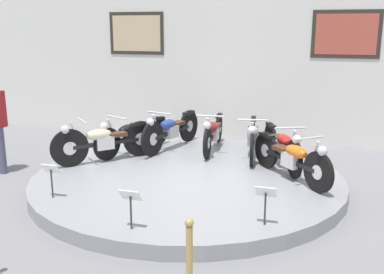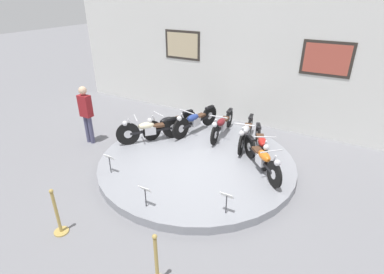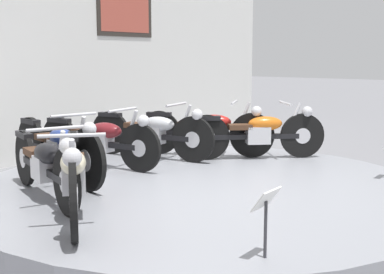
# 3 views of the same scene
# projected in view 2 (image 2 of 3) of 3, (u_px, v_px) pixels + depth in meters

# --- Properties ---
(ground_plane) EXTENTS (60.00, 60.00, 0.00)m
(ground_plane) POSITION_uv_depth(u_px,v_px,m) (197.00, 165.00, 8.06)
(ground_plane) COLOR slate
(display_platform) EXTENTS (5.14, 5.14, 0.21)m
(display_platform) POSITION_uv_depth(u_px,v_px,m) (197.00, 162.00, 8.01)
(display_platform) COLOR gray
(display_platform) RESTS_ON ground_plane
(back_wall) EXTENTS (14.00, 0.22, 4.47)m
(back_wall) POSITION_uv_depth(u_px,v_px,m) (247.00, 58.00, 9.78)
(back_wall) COLOR silver
(back_wall) RESTS_ON ground_plane
(motorcycle_cream) EXTENTS (1.39, 1.55, 0.82)m
(motorcycle_cream) POSITION_uv_depth(u_px,v_px,m) (150.00, 129.00, 8.69)
(motorcycle_cream) COLOR black
(motorcycle_cream) RESTS_ON display_platform
(motorcycle_black) EXTENTS (0.80, 1.84, 0.78)m
(motorcycle_black) POSITION_uv_depth(u_px,v_px,m) (169.00, 123.00, 9.14)
(motorcycle_black) COLOR black
(motorcycle_black) RESTS_ON display_platform
(motorcycle_blue) EXTENTS (0.61, 1.99, 0.81)m
(motorcycle_blue) POSITION_uv_depth(u_px,v_px,m) (195.00, 120.00, 9.27)
(motorcycle_blue) COLOR black
(motorcycle_blue) RESTS_ON display_platform
(motorcycle_maroon) EXTENTS (0.54, 1.95, 0.78)m
(motorcycle_maroon) POSITION_uv_depth(u_px,v_px,m) (222.00, 124.00, 9.06)
(motorcycle_maroon) COLOR black
(motorcycle_maroon) RESTS_ON display_platform
(motorcycle_silver) EXTENTS (0.54, 1.96, 0.79)m
(motorcycle_silver) POSITION_uv_depth(u_px,v_px,m) (246.00, 132.00, 8.55)
(motorcycle_silver) COLOR black
(motorcycle_silver) RESTS_ON display_platform
(motorcycle_red) EXTENTS (0.87, 1.82, 0.79)m
(motorcycle_red) POSITION_uv_depth(u_px,v_px,m) (261.00, 144.00, 7.89)
(motorcycle_red) COLOR black
(motorcycle_red) RESTS_ON display_platform
(motorcycle_orange) EXTENTS (1.38, 1.49, 0.79)m
(motorcycle_orange) POSITION_uv_depth(u_px,v_px,m) (262.00, 158.00, 7.25)
(motorcycle_orange) COLOR black
(motorcycle_orange) RESTS_ON display_platform
(info_placard_front_left) EXTENTS (0.26, 0.11, 0.51)m
(info_placard_front_left) POSITION_uv_depth(u_px,v_px,m) (109.00, 160.00, 7.20)
(info_placard_front_left) COLOR #333338
(info_placard_front_left) RESTS_ON display_platform
(info_placard_front_centre) EXTENTS (0.26, 0.11, 0.51)m
(info_placard_front_centre) POSITION_uv_depth(u_px,v_px,m) (145.00, 192.00, 6.06)
(info_placard_front_centre) COLOR #333338
(info_placard_front_centre) RESTS_ON display_platform
(info_placard_front_right) EXTENTS (0.26, 0.11, 0.51)m
(info_placard_front_right) POSITION_uv_depth(u_px,v_px,m) (227.00, 198.00, 5.88)
(info_placard_front_right) COLOR #333338
(info_placard_front_right) RESTS_ON display_platform
(visitor_standing) EXTENTS (0.36, 0.23, 1.78)m
(visitor_standing) POSITION_uv_depth(u_px,v_px,m) (86.00, 111.00, 8.82)
(visitor_standing) COLOR #4C4C6B
(visitor_standing) RESTS_ON ground_plane
(stanchion_post_left_of_entry) EXTENTS (0.28, 0.28, 1.02)m
(stanchion_post_left_of_entry) POSITION_uv_depth(u_px,v_px,m) (58.00, 219.00, 5.69)
(stanchion_post_left_of_entry) COLOR tan
(stanchion_post_left_of_entry) RESTS_ON ground_plane
(stanchion_post_right_of_entry) EXTENTS (0.28, 0.28, 1.02)m
(stanchion_post_right_of_entry) POSITION_uv_depth(u_px,v_px,m) (157.00, 267.00, 4.70)
(stanchion_post_right_of_entry) COLOR tan
(stanchion_post_right_of_entry) RESTS_ON ground_plane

